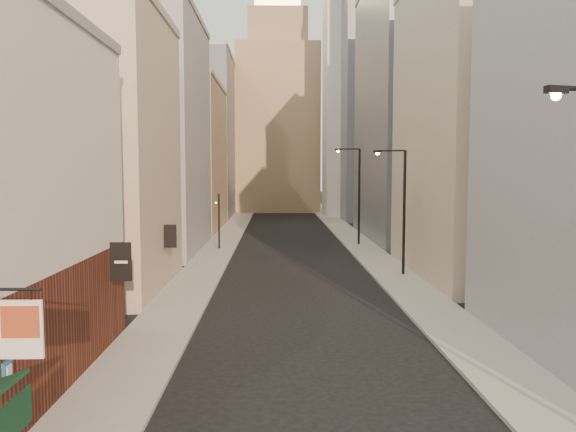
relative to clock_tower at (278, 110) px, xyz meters
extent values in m
cube|color=#9B988E|center=(-5.50, -37.00, -17.56)|extent=(3.00, 140.00, 0.15)
cube|color=#9B988E|center=(7.50, -37.00, -17.56)|extent=(3.00, 140.00, 0.15)
cube|color=#98391D|center=(-5.10, -89.00, -13.33)|extent=(0.70, 0.10, 0.60)
cube|color=#1E5FAB|center=(-6.95, -85.80, -15.43)|extent=(0.08, 0.40, 0.50)
cube|color=black|center=(-6.30, -78.00, -14.03)|extent=(0.80, 0.08, 1.50)
cube|color=black|center=(-6.30, -68.00, -14.23)|extent=(0.70, 0.08, 1.30)
cube|color=tan|center=(-11.00, -66.00, -9.63)|extent=(8.00, 12.00, 16.00)
cube|color=gray|center=(-11.00, -50.00, -7.63)|extent=(8.00, 16.00, 20.00)
cube|color=#977859|center=(-11.00, -32.00, -9.13)|extent=(8.00, 18.00, 17.00)
cube|color=gray|center=(-11.00, -12.00, -5.63)|extent=(8.00, 20.00, 24.00)
cube|color=tan|center=(13.00, -62.00, -7.63)|extent=(8.00, 16.00, 20.00)
cube|color=gray|center=(13.00, -42.00, -4.63)|extent=(8.00, 20.00, 26.00)
cube|color=gray|center=(19.00, -14.00, 7.37)|extent=(20.00, 22.00, 50.00)
cube|color=#977859|center=(0.00, 0.00, -3.63)|extent=(14.00, 14.00, 28.00)
cube|color=#977859|center=(0.00, 0.00, 13.37)|extent=(10.00, 10.00, 6.00)
cube|color=silver|center=(11.00, -14.00, -0.63)|extent=(8.00, 8.00, 34.00)
cube|color=black|center=(6.14, -86.10, -8.69)|extent=(0.59, 0.37, 0.18)
sphere|color=#FF9F3F|center=(6.14, -86.10, -8.81)|extent=(0.24, 0.24, 0.24)
cylinder|color=black|center=(8.11, -62.36, -13.45)|extent=(0.19, 0.19, 8.37)
cylinder|color=black|center=(7.27, -61.97, -9.26)|extent=(1.73, 0.88, 0.11)
cube|color=black|center=(6.43, -61.58, -9.31)|extent=(0.55, 0.40, 0.17)
sphere|color=#FF9F3F|center=(6.43, -61.58, -9.43)|extent=(0.22, 0.22, 0.22)
cylinder|color=black|center=(7.39, -47.11, -13.11)|extent=(0.20, 0.20, 9.04)
cylinder|color=black|center=(6.41, -46.90, -8.59)|extent=(1.99, 0.53, 0.12)
cube|color=black|center=(5.43, -46.69, -8.64)|extent=(0.59, 0.33, 0.18)
sphere|color=#FF9F3F|center=(5.43, -46.69, -8.77)|extent=(0.24, 0.24, 0.24)
cylinder|color=black|center=(-5.44, -49.58, -15.13)|extent=(0.16, 0.16, 5.00)
imported|color=black|center=(-5.44, -49.58, -13.43)|extent=(0.41, 0.41, 1.06)
sphere|color=#19E533|center=(-5.69, -49.58, -13.43)|extent=(0.16, 0.16, 0.16)
camera|label=1|loc=(-0.41, -99.22, -10.56)|focal=35.00mm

